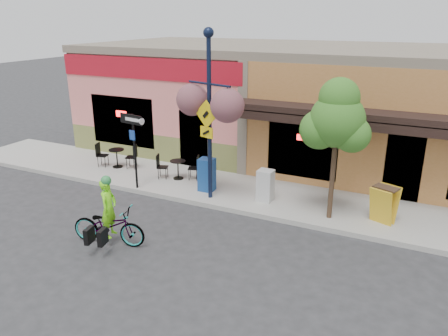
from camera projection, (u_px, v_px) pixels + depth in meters
name	position (u px, v px, depth m)	size (l,w,h in m)	color
ground	(227.00, 220.00, 12.73)	(90.00, 90.00, 0.00)	#2D2D30
sidewalk	(253.00, 194.00, 14.41)	(24.00, 3.00, 0.15)	#9E9B93
curb	(235.00, 210.00, 13.17)	(24.00, 0.12, 0.15)	#A8A59E
building	(303.00, 101.00, 18.37)	(18.20, 8.20, 4.50)	#E97873
bicycle	(109.00, 226.00, 11.25)	(0.69, 1.97, 1.04)	maroon
cyclist_rider	(109.00, 217.00, 11.15)	(0.56, 0.37, 1.54)	#80FF1A
lamp_post	(209.00, 117.00, 13.10)	(1.66, 0.66, 5.20)	#101932
one_way_sign	(135.00, 152.00, 14.31)	(0.97, 0.21, 2.52)	black
cafe_set_left	(117.00, 156.00, 16.57)	(1.54, 0.77, 0.92)	black
cafe_set_right	(178.00, 167.00, 15.39)	(1.47, 0.73, 0.88)	black
newspaper_box_blue	(207.00, 175.00, 14.33)	(0.49, 0.44, 1.10)	navy
newspaper_box_grey	(265.00, 185.00, 13.55)	(0.47, 0.42, 1.00)	beige
street_tree	(335.00, 150.00, 11.90)	(1.58, 1.58, 4.04)	#3D7A26
sandwich_board	(381.00, 207.00, 11.97)	(0.64, 0.47, 1.06)	gold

